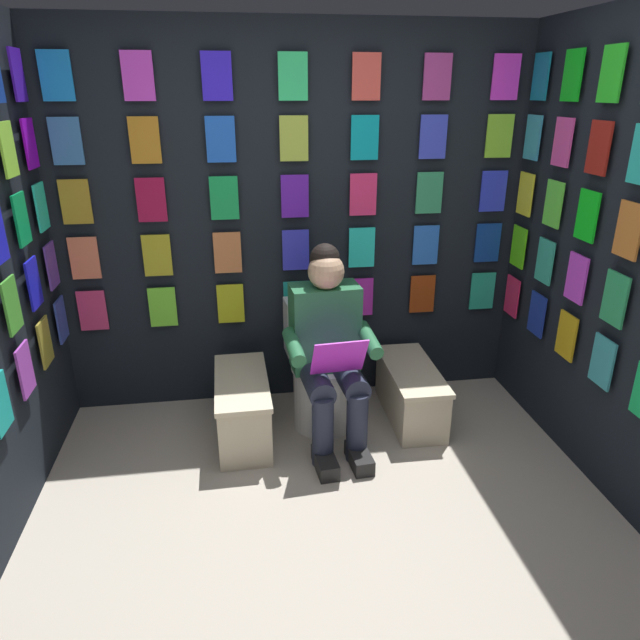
{
  "coord_description": "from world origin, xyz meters",
  "views": [
    {
      "loc": [
        0.38,
        1.91,
        2.0
      ],
      "look_at": [
        -0.05,
        -0.93,
        0.85
      ],
      "focal_mm": 32.47,
      "sensor_mm": 36.0,
      "label": 1
    }
  ],
  "objects": [
    {
      "name": "display_wall_left",
      "position": [
        -1.53,
        -0.85,
        1.2
      ],
      "size": [
        0.14,
        1.7,
        2.39
      ],
      "color": "black",
      "rests_on": "ground"
    },
    {
      "name": "ground_plane",
      "position": [
        0.0,
        0.0,
        0.0
      ],
      "size": [
        30.0,
        30.0,
        0.0
      ],
      "primitive_type": "plane",
      "color": "#B2A899"
    },
    {
      "name": "display_wall_back",
      "position": [
        0.0,
        -1.75,
        1.2
      ],
      "size": [
        3.06,
        0.14,
        2.39
      ],
      "color": "black",
      "rests_on": "ground"
    },
    {
      "name": "toilet",
      "position": [
        -0.11,
        -1.33,
        0.33
      ],
      "size": [
        0.42,
        0.57,
        0.77
      ],
      "rotation": [
        0.0,
        0.0,
        0.08
      ],
      "color": "white",
      "rests_on": "ground"
    },
    {
      "name": "person_reading",
      "position": [
        -0.13,
        -1.11,
        0.6
      ],
      "size": [
        0.55,
        0.71,
        1.19
      ],
      "rotation": [
        0.0,
        0.0,
        0.08
      ],
      "color": "#286B42",
      "rests_on": "ground"
    },
    {
      "name": "comic_longbox_near",
      "position": [
        -0.69,
        -1.27,
        0.18
      ],
      "size": [
        0.32,
        0.76,
        0.35
      ],
      "rotation": [
        0.0,
        0.0,
        -0.01
      ],
      "color": "beige",
      "rests_on": "ground"
    },
    {
      "name": "comic_longbox_far",
      "position": [
        0.39,
        -1.2,
        0.2
      ],
      "size": [
        0.33,
        0.75,
        0.39
      ],
      "rotation": [
        0.0,
        0.0,
        0.02
      ],
      "color": "beige",
      "rests_on": "ground"
    }
  ]
}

